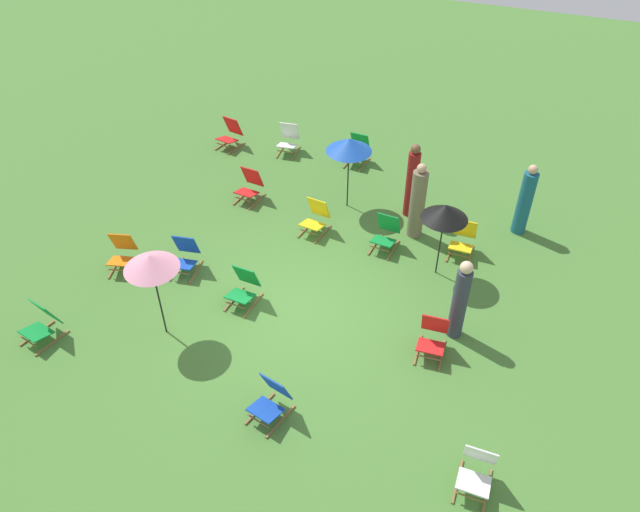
# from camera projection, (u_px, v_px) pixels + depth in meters

# --- Properties ---
(ground_plane) EXTENTS (40.00, 40.00, 0.00)m
(ground_plane) POSITION_uv_depth(u_px,v_px,m) (298.00, 312.00, 11.95)
(ground_plane) COLOR #477A33
(deckchair_0) EXTENTS (0.53, 0.79, 0.83)m
(deckchair_0) POSITION_uv_depth(u_px,v_px,m) (386.00, 233.00, 13.28)
(deckchair_0) COLOR olive
(deckchair_0) RESTS_ON ground
(deckchair_1) EXTENTS (0.55, 0.80, 0.83)m
(deckchair_1) POSITION_uv_depth(u_px,v_px,m) (250.00, 186.00, 14.71)
(deckchair_1) COLOR olive
(deckchair_1) RESTS_ON ground
(deckchair_2) EXTENTS (0.48, 0.76, 0.83)m
(deckchair_2) POSITION_uv_depth(u_px,v_px,m) (463.00, 239.00, 13.13)
(deckchair_2) COLOR olive
(deckchair_2) RESTS_ON ground
(deckchair_3) EXTENTS (0.57, 0.82, 0.83)m
(deckchair_3) POSITION_uv_depth(u_px,v_px,m) (316.00, 218.00, 13.73)
(deckchair_3) COLOR olive
(deckchair_3) RESTS_ON ground
(deckchair_4) EXTENTS (0.64, 0.85, 0.83)m
(deckchair_4) POSITION_uv_depth(u_px,v_px,m) (271.00, 400.00, 9.91)
(deckchair_4) COLOR olive
(deckchair_4) RESTS_ON ground
(deckchair_5) EXTENTS (0.52, 0.79, 0.83)m
(deckchair_5) POSITION_uv_depth(u_px,v_px,m) (244.00, 287.00, 11.96)
(deckchair_5) COLOR olive
(deckchair_5) RESTS_ON ground
(deckchair_6) EXTENTS (0.60, 0.83, 0.83)m
(deckchair_6) POSITION_uv_depth(u_px,v_px,m) (185.00, 256.00, 12.70)
(deckchair_6) COLOR olive
(deckchair_6) RESTS_ON ground
(deckchair_7) EXTENTS (0.52, 0.79, 0.83)m
(deckchair_7) POSITION_uv_depth(u_px,v_px,m) (358.00, 150.00, 16.01)
(deckchair_7) COLOR olive
(deckchair_7) RESTS_ON ground
(deckchair_8) EXTENTS (0.61, 0.84, 0.83)m
(deckchair_8) POSITION_uv_depth(u_px,v_px,m) (230.00, 134.00, 16.68)
(deckchair_8) COLOR olive
(deckchair_8) RESTS_ON ground
(deckchair_9) EXTENTS (0.48, 0.76, 0.83)m
(deckchair_9) POSITION_uv_depth(u_px,v_px,m) (477.00, 470.00, 8.94)
(deckchair_9) COLOR olive
(deckchair_9) RESTS_ON ground
(deckchair_10) EXTENTS (0.57, 0.81, 0.83)m
(deckchair_10) POSITION_uv_depth(u_px,v_px,m) (288.00, 140.00, 16.45)
(deckchair_10) COLOR olive
(deckchair_10) RESTS_ON ground
(deckchair_11) EXTENTS (0.63, 0.84, 0.83)m
(deckchair_11) POSITION_uv_depth(u_px,v_px,m) (42.00, 323.00, 11.22)
(deckchair_11) COLOR olive
(deckchair_11) RESTS_ON ground
(deckchair_12) EXTENTS (0.67, 0.86, 0.83)m
(deckchair_12) POSITION_uv_depth(u_px,v_px,m) (122.00, 253.00, 12.77)
(deckchair_12) COLOR olive
(deckchair_12) RESTS_ON ground
(deckchair_13) EXTENTS (0.53, 0.79, 0.83)m
(deckchair_13) POSITION_uv_depth(u_px,v_px,m) (433.00, 337.00, 10.96)
(deckchair_13) COLOR olive
(deckchair_13) RESTS_ON ground
(umbrella_0) EXTENTS (0.93, 0.93, 1.72)m
(umbrella_0) POSITION_uv_depth(u_px,v_px,m) (445.00, 212.00, 11.86)
(umbrella_0) COLOR black
(umbrella_0) RESTS_ON ground
(umbrella_1) EXTENTS (0.97, 0.97, 1.86)m
(umbrella_1) POSITION_uv_depth(u_px,v_px,m) (151.00, 262.00, 10.47)
(umbrella_1) COLOR black
(umbrella_1) RESTS_ON ground
(umbrella_2) EXTENTS (1.04, 1.04, 1.80)m
(umbrella_2) POSITION_uv_depth(u_px,v_px,m) (349.00, 145.00, 13.68)
(umbrella_2) COLOR black
(umbrella_2) RESTS_ON ground
(person_0) EXTENTS (0.40, 0.40, 1.75)m
(person_0) POSITION_uv_depth(u_px,v_px,m) (460.00, 301.00, 10.99)
(person_0) COLOR #333847
(person_0) RESTS_ON ground
(person_1) EXTENTS (0.42, 0.42, 1.73)m
(person_1) POSITION_uv_depth(u_px,v_px,m) (525.00, 201.00, 13.44)
(person_1) COLOR #195972
(person_1) RESTS_ON ground
(person_2) EXTENTS (0.45, 0.45, 1.83)m
(person_2) POSITION_uv_depth(u_px,v_px,m) (418.00, 203.00, 13.32)
(person_2) COLOR #72664C
(person_2) RESTS_ON ground
(person_3) EXTENTS (0.36, 0.36, 1.84)m
(person_3) POSITION_uv_depth(u_px,v_px,m) (412.00, 182.00, 13.91)
(person_3) COLOR maroon
(person_3) RESTS_ON ground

